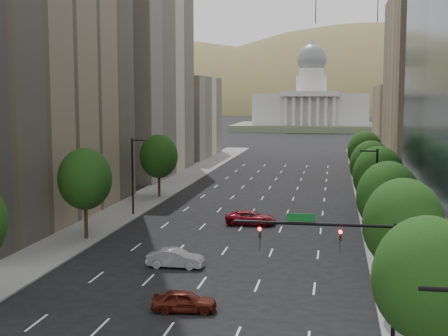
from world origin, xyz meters
The scene contains 22 objects.
sidewalk_left centered at (-15.50, 60.00, 0.07)m, with size 6.00×200.00×0.15m, color slate.
sidewalk_right centered at (15.50, 60.00, 0.07)m, with size 6.00×200.00×0.15m, color slate.
midrise_cream_left centered at (-25.00, 103.00, 17.50)m, with size 14.00×30.00×35.00m, color beige.
filler_left centered at (-25.00, 136.00, 9.00)m, with size 14.00×26.00×18.00m, color beige.
parking_tan_right centered at (25.00, 100.00, 15.00)m, with size 14.00×30.00×30.00m, color #8C7759.
filler_right centered at (25.00, 133.00, 8.00)m, with size 14.00×26.00×16.00m, color #8C7759.
tree_right_0 centered at (14.00, 25.00, 5.39)m, with size 5.20×5.20×8.39m.
tree_right_1 centered at (14.00, 36.00, 5.75)m, with size 5.20×5.20×8.75m.
tree_right_2 centered at (14.00, 48.00, 5.60)m, with size 5.20×5.20×8.61m.
tree_right_3 centered at (14.00, 60.00, 5.89)m, with size 5.20×5.20×8.89m.
tree_right_4 centered at (14.00, 74.00, 5.46)m, with size 5.20×5.20×8.46m.
tree_right_5 centered at (14.00, 90.00, 5.75)m, with size 5.20×5.20×8.75m.
tree_left_1 centered at (-14.00, 52.00, 5.96)m, with size 5.20×5.20×8.97m.
tree_left_2 centered at (-14.00, 78.00, 5.68)m, with size 5.20×5.20×8.68m.
streetlight_rn centered at (13.44, 55.00, 4.84)m, with size 1.70×0.20×9.00m.
streetlight_ln centered at (-13.44, 65.00, 4.84)m, with size 1.70×0.20×9.00m.
traffic_signal centered at (10.53, 30.00, 5.17)m, with size 9.12×0.40×7.38m.
capitol centered at (0.00, 249.71, 8.58)m, with size 60.00×40.00×35.20m.
foothills centered at (34.67, 599.39, -37.78)m, with size 720.00×413.00×263.00m.
car_maroon centered at (0.18, 33.58, 0.72)m, with size 1.69×4.21×1.43m, color #4B150C.
car_silver centered at (-3.00, 43.81, 0.76)m, with size 1.61×4.63×1.53m, color #9F9FA4.
car_red_far centered at (0.76, 61.93, 0.75)m, with size 2.50×5.43×1.51m, color maroon.
Camera 1 is at (9.61, -5.26, 13.98)m, focal length 51.00 mm.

